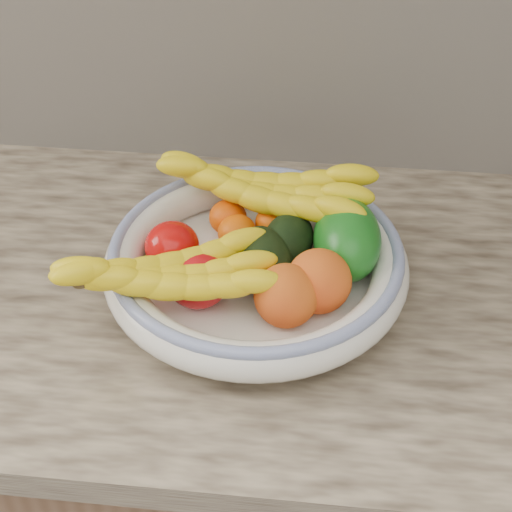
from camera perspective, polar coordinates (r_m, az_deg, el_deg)
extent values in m
cube|color=brown|center=(1.41, 0.09, -16.33)|extent=(2.40, 0.62, 0.86)
cube|color=tan|center=(1.06, 0.12, -2.64)|extent=(2.44, 0.66, 0.04)
cube|color=beige|center=(1.18, 1.80, 17.47)|extent=(2.40, 0.02, 0.50)
cylinder|color=silver|center=(1.03, 0.00, -2.23)|extent=(0.13, 0.13, 0.02)
cylinder|color=silver|center=(1.02, 0.00, -1.64)|extent=(0.32, 0.32, 0.01)
torus|color=silver|center=(1.00, 0.00, -0.53)|extent=(0.39, 0.39, 0.05)
torus|color=#344893|center=(0.99, 0.00, 0.45)|extent=(0.37, 0.37, 0.02)
ellipsoid|color=#E35004|center=(1.07, -2.05, 2.82)|extent=(0.06, 0.06, 0.05)
ellipsoid|color=#E65804|center=(1.08, 2.67, 3.10)|extent=(0.05, 0.05, 0.04)
ellipsoid|color=#FF6405|center=(1.06, 1.30, 2.44)|extent=(0.06, 0.06, 0.05)
ellipsoid|color=#F26005|center=(1.04, -1.37, 1.71)|extent=(0.05, 0.05, 0.05)
ellipsoid|color=red|center=(1.01, -6.13, 0.72)|extent=(0.09, 0.09, 0.06)
ellipsoid|color=red|center=(0.96, -4.25, -1.65)|extent=(0.09, 0.09, 0.07)
ellipsoid|color=black|center=(0.98, 0.52, -0.29)|extent=(0.10, 0.12, 0.07)
ellipsoid|color=black|center=(1.01, 2.33, 1.11)|extent=(0.08, 0.11, 0.06)
ellipsoid|color=#105712|center=(1.00, 6.63, 1.20)|extent=(0.13, 0.14, 0.11)
ellipsoid|color=orange|center=(0.93, 2.21, -2.90)|extent=(0.10, 0.10, 0.08)
ellipsoid|color=orange|center=(0.95, 4.59, -1.83)|extent=(0.09, 0.09, 0.08)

